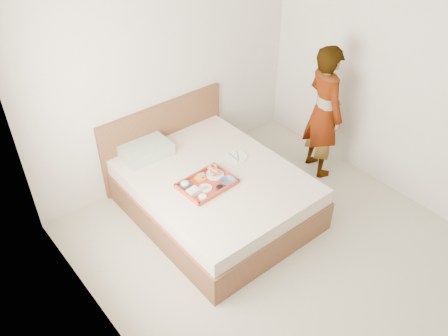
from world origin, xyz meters
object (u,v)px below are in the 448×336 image
at_px(tray, 207,184).
at_px(bed, 215,193).
at_px(dinner_plate, 236,157).
at_px(person, 324,112).

bearing_deg(tray, bed, 25.47).
relative_size(dinner_plate, person, 0.16).
relative_size(tray, dinner_plate, 2.12).
bearing_deg(dinner_plate, bed, -165.83).
bearing_deg(person, bed, 100.08).
bearing_deg(person, dinner_plate, 93.14).
bearing_deg(dinner_plate, tray, -160.89).
bearing_deg(bed, dinner_plate, 14.17).
distance_m(tray, dinner_plate, 0.58).
height_order(bed, dinner_plate, dinner_plate).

